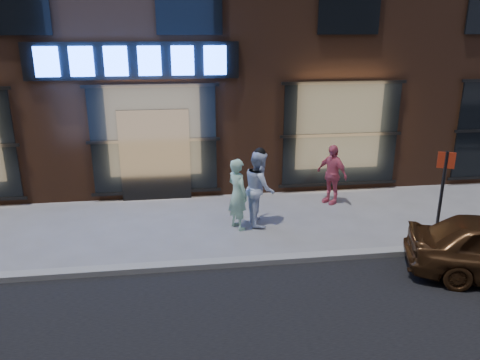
# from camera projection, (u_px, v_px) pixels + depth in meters

# --- Properties ---
(ground) EXTENTS (90.00, 90.00, 0.00)m
(ground) POSITION_uv_depth(u_px,v_px,m) (151.00, 271.00, 8.84)
(ground) COLOR slate
(ground) RESTS_ON ground
(curb) EXTENTS (60.00, 0.25, 0.12)m
(curb) POSITION_uv_depth(u_px,v_px,m) (151.00, 268.00, 8.82)
(curb) COLOR gray
(curb) RESTS_ON ground
(storefront_building) EXTENTS (30.20, 8.28, 10.30)m
(storefront_building) POSITION_uv_depth(u_px,v_px,m) (153.00, 1.00, 14.75)
(storefront_building) COLOR #54301E
(storefront_building) RESTS_ON ground
(man_bowtie) EXTENTS (0.63, 0.71, 1.64)m
(man_bowtie) POSITION_uv_depth(u_px,v_px,m) (238.00, 194.00, 10.46)
(man_bowtie) COLOR #B2EAC1
(man_bowtie) RESTS_ON ground
(man_cap) EXTENTS (0.68, 0.86, 1.74)m
(man_cap) POSITION_uv_depth(u_px,v_px,m) (259.00, 188.00, 10.72)
(man_cap) COLOR white
(man_cap) RESTS_ON ground
(passerby) EXTENTS (0.82, 0.97, 1.55)m
(passerby) POSITION_uv_depth(u_px,v_px,m) (332.00, 174.00, 12.04)
(passerby) COLOR #D85872
(passerby) RESTS_ON ground
(sign_post) EXTENTS (0.31, 0.16, 2.07)m
(sign_post) POSITION_uv_depth(u_px,v_px,m) (442.00, 191.00, 9.41)
(sign_post) COLOR #262628
(sign_post) RESTS_ON ground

